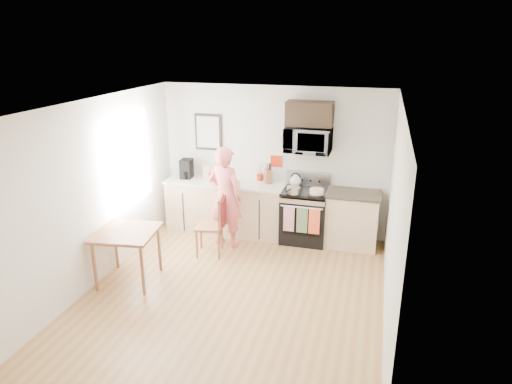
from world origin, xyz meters
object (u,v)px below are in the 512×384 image
(dining_table, at_px, (126,237))
(cake, at_px, (317,192))
(microwave, at_px, (308,140))
(chair, at_px, (218,217))
(range, at_px, (304,217))
(person, at_px, (225,197))

(dining_table, height_order, cake, cake)
(microwave, relative_size, chair, 0.76)
(range, bearing_deg, microwave, 90.06)
(range, height_order, person, person)
(range, bearing_deg, cake, -40.71)
(range, height_order, microwave, microwave)
(microwave, relative_size, person, 0.44)
(range, relative_size, microwave, 1.53)
(chair, bearing_deg, range, 24.60)
(person, distance_m, cake, 1.50)
(person, distance_m, chair, 0.43)
(dining_table, xyz_separation_m, chair, (0.95, 1.14, -0.05))
(dining_table, relative_size, chair, 0.83)
(microwave, bearing_deg, range, -89.94)
(microwave, bearing_deg, cake, -53.36)
(range, distance_m, dining_table, 3.01)
(chair, bearing_deg, person, 78.01)
(person, xyz_separation_m, cake, (1.46, 0.34, 0.11))
(dining_table, distance_m, cake, 3.06)
(range, height_order, cake, range)
(range, xyz_separation_m, chair, (-1.25, -0.90, 0.20))
(cake, bearing_deg, range, 139.29)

